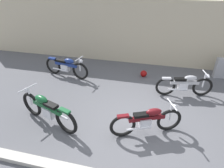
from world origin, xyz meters
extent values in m
plane|color=#56565B|center=(0.00, 0.00, 0.00)|extent=(40.00, 40.00, 0.00)
cube|color=beige|center=(0.00, 4.59, 1.43)|extent=(18.00, 0.30, 2.86)
cube|color=#9E9EA3|center=(3.03, 3.79, 0.42)|extent=(0.61, 0.27, 0.84)
sphere|color=maroon|center=(-0.08, 3.11, 0.14)|extent=(0.27, 0.27, 0.27)
torus|color=black|center=(2.02, 2.13, 0.34)|extent=(0.69, 0.23, 0.69)
torus|color=black|center=(0.77, 1.87, 0.34)|extent=(0.69, 0.23, 0.69)
cube|color=silver|center=(1.35, 1.99, 0.36)|extent=(0.33, 0.25, 0.26)
cube|color=#ADADB2|center=(1.39, 2.00, 0.51)|extent=(0.96, 0.30, 0.11)
ellipsoid|color=#ADADB2|center=(1.56, 2.04, 0.68)|extent=(0.44, 0.27, 0.19)
cube|color=black|center=(1.23, 1.96, 0.64)|extent=(0.40, 0.24, 0.08)
cube|color=#ADADB2|center=(0.77, 1.87, 0.66)|extent=(0.32, 0.17, 0.06)
cylinder|color=silver|center=(2.02, 2.13, 0.60)|extent=(0.05, 0.05, 0.52)
cylinder|color=silver|center=(2.02, 2.13, 0.86)|extent=(0.15, 0.54, 0.03)
sphere|color=silver|center=(2.09, 2.15, 0.77)|extent=(0.13, 0.13, 0.13)
cylinder|color=silver|center=(1.19, 1.84, 0.30)|extent=(0.66, 0.19, 0.06)
torus|color=black|center=(-2.54, 2.29, 0.36)|extent=(0.72, 0.21, 0.72)
torus|color=black|center=(-3.85, 2.51, 0.36)|extent=(0.72, 0.21, 0.72)
cube|color=silver|center=(-3.25, 2.41, 0.38)|extent=(0.34, 0.25, 0.28)
cube|color=navy|center=(-3.20, 2.40, 0.54)|extent=(1.01, 0.26, 0.12)
ellipsoid|color=navy|center=(-3.02, 2.37, 0.71)|extent=(0.46, 0.27, 0.20)
cube|color=black|center=(-3.37, 2.43, 0.66)|extent=(0.42, 0.24, 0.08)
cube|color=navy|center=(-3.85, 2.51, 0.69)|extent=(0.33, 0.17, 0.06)
cylinder|color=silver|center=(-2.54, 2.29, 0.63)|extent=(0.06, 0.06, 0.54)
cylinder|color=silver|center=(-2.54, 2.29, 0.90)|extent=(0.13, 0.57, 0.04)
sphere|color=silver|center=(-2.46, 2.27, 0.80)|extent=(0.14, 0.14, 0.14)
cylinder|color=silver|center=(-3.46, 2.32, 0.31)|extent=(0.69, 0.17, 0.06)
torus|color=black|center=(-3.07, -0.19, 0.38)|extent=(0.74, 0.34, 0.76)
torus|color=black|center=(-1.75, -0.66, 0.38)|extent=(0.74, 0.34, 0.76)
cube|color=silver|center=(-2.36, -0.44, 0.40)|extent=(0.38, 0.31, 0.29)
cube|color=#145128|center=(-2.41, -0.42, 0.56)|extent=(1.04, 0.45, 0.12)
ellipsoid|color=#145128|center=(-2.59, -0.36, 0.75)|extent=(0.50, 0.35, 0.21)
cube|color=black|center=(-2.23, -0.48, 0.70)|extent=(0.45, 0.31, 0.08)
cube|color=#145128|center=(-1.75, -0.66, 0.73)|extent=(0.35, 0.23, 0.06)
cylinder|color=silver|center=(-3.07, -0.19, 0.66)|extent=(0.06, 0.06, 0.57)
cylinder|color=silver|center=(-3.07, -0.19, 0.95)|extent=(0.24, 0.58, 0.04)
sphere|color=silver|center=(-3.15, -0.16, 0.84)|extent=(0.14, 0.14, 0.14)
cylinder|color=silver|center=(-2.12, -0.39, 0.33)|extent=(0.70, 0.30, 0.06)
torus|color=black|center=(0.87, 0.08, 0.34)|extent=(0.66, 0.36, 0.69)
torus|color=black|center=(-0.29, -0.44, 0.34)|extent=(0.66, 0.36, 0.69)
cube|color=silver|center=(0.24, -0.20, 0.36)|extent=(0.35, 0.29, 0.26)
cube|color=#590F14|center=(0.29, -0.18, 0.51)|extent=(0.92, 0.48, 0.11)
ellipsoid|color=#590F14|center=(0.44, -0.11, 0.68)|extent=(0.45, 0.34, 0.19)
cube|color=black|center=(0.13, -0.25, 0.63)|extent=(0.41, 0.31, 0.08)
cube|color=#590F14|center=(-0.29, -0.44, 0.66)|extent=(0.32, 0.22, 0.06)
cylinder|color=silver|center=(0.87, 0.08, 0.60)|extent=(0.05, 0.05, 0.52)
cylinder|color=silver|center=(0.87, 0.08, 0.86)|extent=(0.25, 0.51, 0.03)
sphere|color=silver|center=(0.94, 0.11, 0.77)|extent=(0.13, 0.13, 0.13)
cylinder|color=silver|center=(0.12, -0.38, 0.30)|extent=(0.62, 0.32, 0.06)
camera|label=1|loc=(0.31, -4.09, 3.69)|focal=30.57mm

